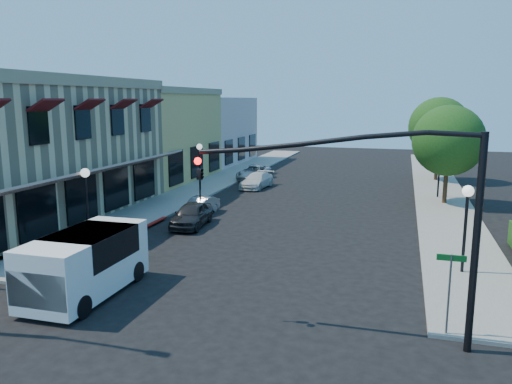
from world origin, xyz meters
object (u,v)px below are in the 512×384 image
(lamppost_left_near, at_px, (86,186))
(white_van, at_px, (84,260))
(street_tree_b, at_px, (439,127))
(parked_car_c, at_px, (257,180))
(lamppost_left_far, at_px, (200,155))
(parked_car_b, at_px, (200,206))
(parked_car_a, at_px, (192,215))
(lamppost_right_near, at_px, (467,207))
(parked_car_d, at_px, (254,173))
(lamppost_right_far, at_px, (440,160))
(street_name_sign, at_px, (450,282))
(signal_mast_arm, at_px, (394,201))
(street_tree_a, at_px, (448,141))

(lamppost_left_near, bearing_deg, white_van, -56.00)
(street_tree_b, relative_size, parked_car_c, 1.74)
(lamppost_left_far, xyz_separation_m, parked_car_b, (3.04, -7.30, -2.21))
(parked_car_c, bearing_deg, parked_car_a, -83.65)
(lamppost_left_far, height_order, white_van, lamppost_left_far)
(parked_car_b, xyz_separation_m, parked_car_c, (0.66, 9.86, 0.06))
(white_van, relative_size, parked_car_b, 1.58)
(lamppost_right_near, bearing_deg, lamppost_left_near, 180.00)
(street_tree_b, height_order, lamppost_left_near, street_tree_b)
(parked_car_d, bearing_deg, lamppost_left_near, -93.85)
(lamppost_right_far, bearing_deg, lamppost_right_near, -90.00)
(street_tree_b, distance_m, white_van, 32.99)
(street_name_sign, height_order, parked_car_c, street_name_sign)
(white_van, height_order, parked_car_a, white_van)
(lamppost_left_far, height_order, parked_car_b, lamppost_left_far)
(parked_car_b, relative_size, parked_car_d, 0.72)
(parked_car_b, relative_size, parked_car_c, 0.79)
(street_name_sign, height_order, lamppost_right_near, lamppost_right_near)
(signal_mast_arm, height_order, parked_car_d, signal_mast_arm)
(lamppost_right_near, distance_m, lamppost_right_far, 16.00)
(lamppost_left_far, bearing_deg, parked_car_c, 34.62)
(street_tree_b, distance_m, parked_car_a, 24.50)
(street_tree_a, relative_size, lamppost_left_near, 1.82)
(parked_car_d, bearing_deg, parked_car_b, -84.30)
(lamppost_right_far, height_order, white_van, lamppost_right_far)
(white_van, distance_m, parked_car_c, 22.62)
(parked_car_a, bearing_deg, lamppost_left_near, -137.75)
(street_name_sign, bearing_deg, lamppost_right_far, 87.37)
(white_van, bearing_deg, lamppost_left_far, 101.51)
(street_tree_a, relative_size, white_van, 1.28)
(lamppost_right_far, bearing_deg, parked_car_a, -137.94)
(street_tree_a, xyz_separation_m, parked_car_a, (-13.60, -10.00, -3.54))
(white_van, xyz_separation_m, parked_car_a, (-0.38, 10.05, -0.64))
(lamppost_left_far, relative_size, parked_car_c, 0.88)
(street_tree_a, relative_size, signal_mast_arm, 0.81)
(street_name_sign, height_order, lamppost_left_near, lamppost_left_near)
(white_van, bearing_deg, lamppost_right_far, 59.64)
(white_van, bearing_deg, signal_mast_arm, -2.51)
(street_name_sign, bearing_deg, street_tree_a, 86.24)
(street_tree_b, distance_m, signal_mast_arm, 30.65)
(parked_car_d, bearing_deg, white_van, -83.55)
(street_tree_a, height_order, white_van, street_tree_a)
(white_van, relative_size, parked_car_c, 1.25)
(street_tree_a, distance_m, parked_car_c, 14.30)
(street_tree_a, height_order, street_tree_b, street_tree_b)
(street_name_sign, bearing_deg, parked_car_c, 118.82)
(lamppost_right_far, distance_m, white_van, 25.60)
(white_van, bearing_deg, parked_car_c, 90.97)
(street_tree_b, bearing_deg, lamppost_left_far, -149.97)
(street_tree_a, bearing_deg, street_tree_b, 90.00)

